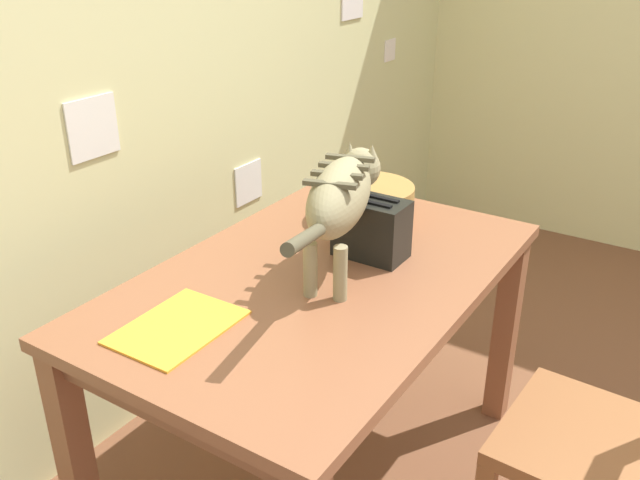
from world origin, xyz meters
TOP-DOWN VIEW (x-y plane):
  - wall_rear at (0.00, 1.83)m, footprint 5.09×0.11m
  - dining_table at (-0.05, 1.08)m, footprint 1.30×0.82m
  - cat at (0.01, 1.05)m, footprint 0.71×0.27m
  - saucer_bowl at (0.22, 1.11)m, footprint 0.18×0.18m
  - coffee_mug at (0.22, 1.11)m, footprint 0.13×0.09m
  - magazine at (-0.46, 1.21)m, footprint 0.30×0.22m
  - book_stack at (0.42, 1.28)m, footprint 0.18×0.14m
  - wicker_basket at (0.35, 1.16)m, footprint 0.29×0.29m
  - toaster at (0.13, 1.02)m, footprint 0.12×0.20m
  - wooden_chair_near at (0.03, 0.29)m, footprint 0.44×0.44m

SIDE VIEW (x-z plane):
  - wooden_chair_near at x=0.03m, z-range -0.01..0.92m
  - dining_table at x=-0.05m, z-range 0.27..1.00m
  - magazine at x=-0.46m, z-range 0.72..0.73m
  - saucer_bowl at x=0.22m, z-range 0.72..0.76m
  - book_stack at x=0.42m, z-range 0.72..0.77m
  - wicker_basket at x=0.35m, z-range 0.73..0.84m
  - coffee_mug at x=0.22m, z-range 0.76..0.85m
  - toaster at x=0.13m, z-range 0.72..0.90m
  - cat at x=0.01m, z-range 0.78..1.10m
  - wall_rear at x=0.00m, z-range 0.00..2.50m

